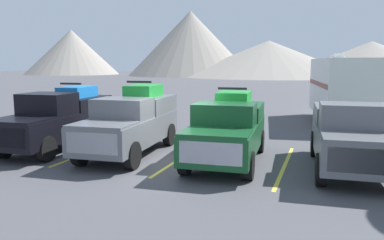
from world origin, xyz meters
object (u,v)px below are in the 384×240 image
(pickup_truck_b, at_px, (132,121))
(pickup_truck_c, at_px, (228,128))
(pickup_truck_a, at_px, (60,118))
(pickup_truck_d, at_px, (350,135))
(camper_trailer_a, at_px, (340,87))

(pickup_truck_b, bearing_deg, pickup_truck_c, 0.92)
(pickup_truck_a, height_order, pickup_truck_d, pickup_truck_a)
(pickup_truck_a, bearing_deg, camper_trailer_a, 43.76)
(pickup_truck_a, xyz_separation_m, pickup_truck_d, (10.73, 0.24, -0.06))
(pickup_truck_b, distance_m, camper_trailer_a, 12.63)
(pickup_truck_d, bearing_deg, camper_trailer_a, 90.46)
(pickup_truck_c, xyz_separation_m, pickup_truck_d, (3.88, 0.14, -0.01))
(pickup_truck_b, height_order, pickup_truck_d, pickup_truck_b)
(pickup_truck_a, relative_size, pickup_truck_d, 1.10)
(pickup_truck_a, height_order, pickup_truck_c, pickup_truck_a)
(camper_trailer_a, bearing_deg, pickup_truck_a, -136.24)
(camper_trailer_a, bearing_deg, pickup_truck_b, -126.32)
(pickup_truck_b, height_order, camper_trailer_a, camper_trailer_a)
(pickup_truck_d, height_order, camper_trailer_a, camper_trailer_a)
(pickup_truck_d, bearing_deg, pickup_truck_b, -178.52)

